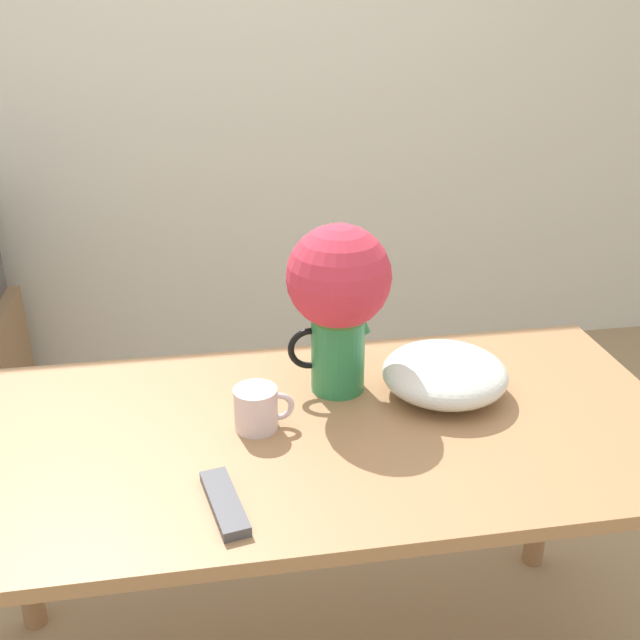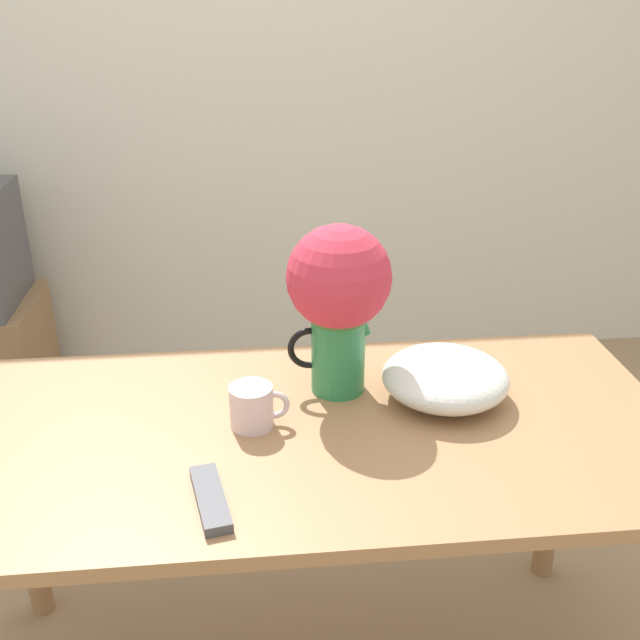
% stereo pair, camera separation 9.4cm
% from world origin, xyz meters
% --- Properties ---
extents(wall_back, '(8.00, 0.05, 2.60)m').
position_xyz_m(wall_back, '(0.00, 1.74, 1.30)').
color(wall_back, silver).
rests_on(wall_back, ground_plane).
extents(table, '(1.54, 0.74, 0.74)m').
position_xyz_m(table, '(0.12, -0.05, 0.64)').
color(table, '#A3754C').
rests_on(table, ground_plane).
extents(flower_vase, '(0.22, 0.22, 0.38)m').
position_xyz_m(flower_vase, '(0.20, 0.10, 0.98)').
color(flower_vase, '#2D844C').
rests_on(flower_vase, table).
extents(coffee_mug, '(0.12, 0.09, 0.09)m').
position_xyz_m(coffee_mug, '(0.01, -0.03, 0.79)').
color(coffee_mug, silver).
rests_on(coffee_mug, table).
extents(white_bowl, '(0.28, 0.28, 0.10)m').
position_xyz_m(white_bowl, '(0.43, 0.03, 0.79)').
color(white_bowl, silver).
rests_on(white_bowl, table).
extents(remote_control, '(0.08, 0.19, 0.02)m').
position_xyz_m(remote_control, '(-0.07, -0.28, 0.75)').
color(remote_control, '#4C4C51').
rests_on(remote_control, table).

